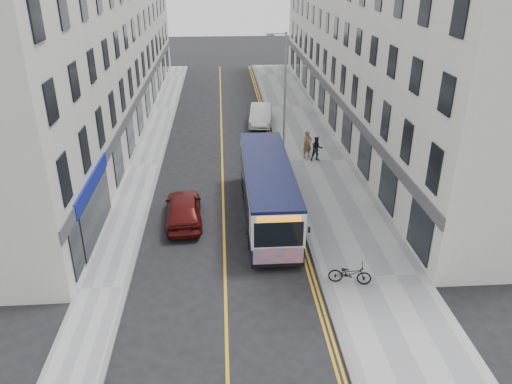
{
  "coord_description": "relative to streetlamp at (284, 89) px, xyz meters",
  "views": [
    {
      "loc": [
        0.07,
        -18.22,
        12.25
      ],
      "look_at": [
        1.66,
        4.25,
        1.6
      ],
      "focal_mm": 35.0,
      "sensor_mm": 36.0,
      "label": 1
    }
  ],
  "objects": [
    {
      "name": "car_white",
      "position": [
        -0.97,
        6.46,
        -3.61
      ],
      "size": [
        2.23,
        4.87,
        1.55
      ],
      "primitive_type": "imported",
      "rotation": [
        0.0,
        0.0,
        -0.13
      ],
      "color": "silver",
      "rests_on": "ground"
    },
    {
      "name": "pavement_east",
      "position": [
        2.08,
        -2.0,
        -4.32
      ],
      "size": [
        4.5,
        64.0,
        0.12
      ],
      "primitive_type": "cube",
      "color": "#98989B",
      "rests_on": "ground"
    },
    {
      "name": "kerb_east",
      "position": [
        -0.17,
        -2.0,
        -4.32
      ],
      "size": [
        0.18,
        64.0,
        0.13
      ],
      "primitive_type": "cube",
      "color": "slate",
      "rests_on": "ground"
    },
    {
      "name": "road_centre_line",
      "position": [
        -4.17,
        -2.0,
        -4.38
      ],
      "size": [
        0.12,
        64.0,
        0.01
      ],
      "primitive_type": "cube",
      "color": "orange",
      "rests_on": "ground"
    },
    {
      "name": "pedestrian_far",
      "position": [
        2.0,
        -2.08,
        -3.45
      ],
      "size": [
        0.83,
        0.67,
        1.63
      ],
      "primitive_type": "imported",
      "rotation": [
        0.0,
        0.0,
        0.07
      ],
      "color": "black",
      "rests_on": "pavement_east"
    },
    {
      "name": "terrace_east",
      "position": [
        7.33,
        7.0,
        2.12
      ],
      "size": [
        6.0,
        46.0,
        13.0
      ],
      "primitive_type": "cube",
      "color": "silver",
      "rests_on": "ground"
    },
    {
      "name": "city_bus",
      "position": [
        -1.9,
        -9.46,
        -2.78
      ],
      "size": [
        2.36,
        10.09,
        2.93
      ],
      "color": "black",
      "rests_on": "ground"
    },
    {
      "name": "car_maroon",
      "position": [
        -6.17,
        -9.68,
        -3.62
      ],
      "size": [
        2.09,
        4.58,
        1.52
      ],
      "primitive_type": "imported",
      "rotation": [
        0.0,
        0.0,
        3.21
      ],
      "color": "#4D0D0C",
      "rests_on": "ground"
    },
    {
      "name": "kerb_west",
      "position": [
        -8.17,
        -2.0,
        -4.32
      ],
      "size": [
        0.18,
        64.0,
        0.13
      ],
      "primitive_type": "cube",
      "color": "slate",
      "rests_on": "ground"
    },
    {
      "name": "bicycle",
      "position": [
        0.91,
        -15.62,
        -3.8
      ],
      "size": [
        1.84,
        0.99,
        0.92
      ],
      "primitive_type": "imported",
      "rotation": [
        0.0,
        0.0,
        1.34
      ],
      "color": "black",
      "rests_on": "pavement_east"
    },
    {
      "name": "streetlamp",
      "position": [
        0.0,
        0.0,
        0.0
      ],
      "size": [
        1.32,
        0.18,
        8.0
      ],
      "color": "gray",
      "rests_on": "ground"
    },
    {
      "name": "pedestrian_near",
      "position": [
        1.48,
        -1.48,
        -3.35
      ],
      "size": [
        0.79,
        0.67,
        1.83
      ],
      "primitive_type": "imported",
      "rotation": [
        0.0,
        0.0,
        0.41
      ],
      "color": "brown",
      "rests_on": "pavement_east"
    },
    {
      "name": "pavement_west",
      "position": [
        -9.17,
        -2.0,
        -4.32
      ],
      "size": [
        2.0,
        64.0,
        0.12
      ],
      "primitive_type": "cube",
      "color": "#98989B",
      "rests_on": "ground"
    },
    {
      "name": "terrace_west",
      "position": [
        -13.17,
        7.0,
        2.12
      ],
      "size": [
        6.0,
        46.0,
        13.0
      ],
      "primitive_type": "cube",
      "color": "silver",
      "rests_on": "ground"
    },
    {
      "name": "road_dbl_yellow_inner",
      "position": [
        -0.62,
        -2.0,
        -4.38
      ],
      "size": [
        0.1,
        64.0,
        0.01
      ],
      "primitive_type": "cube",
      "color": "orange",
      "rests_on": "ground"
    },
    {
      "name": "road_dbl_yellow_outer",
      "position": [
        -0.42,
        -2.0,
        -4.38
      ],
      "size": [
        0.1,
        64.0,
        0.01
      ],
      "primitive_type": "cube",
      "color": "orange",
      "rests_on": "ground"
    },
    {
      "name": "ground",
      "position": [
        -4.17,
        -14.0,
        -4.38
      ],
      "size": [
        140.0,
        140.0,
        0.0
      ],
      "primitive_type": "plane",
      "color": "black",
      "rests_on": "ground"
    }
  ]
}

